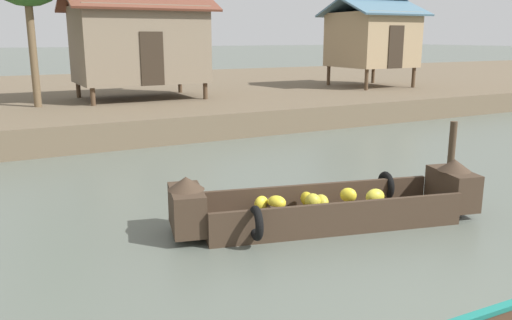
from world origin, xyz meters
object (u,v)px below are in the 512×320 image
banana_boat (328,205)px  mooring_post (451,155)px  stilt_house_left (139,43)px  stilt_house_mid_left (372,38)px

banana_boat → mooring_post: mooring_post is taller
stilt_house_left → stilt_house_mid_left: bearing=-0.8°
banana_boat → stilt_house_mid_left: size_ratio=1.31×
banana_boat → stilt_house_left: bearing=87.7°
stilt_house_mid_left → mooring_post: bearing=-123.3°
banana_boat → mooring_post: bearing=9.4°
banana_boat → mooring_post: (3.43, 0.57, 0.36)m
stilt_house_mid_left → banana_boat: bearing=-132.1°
banana_boat → stilt_house_left: 12.75m
stilt_house_left → banana_boat: bearing=-92.3°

